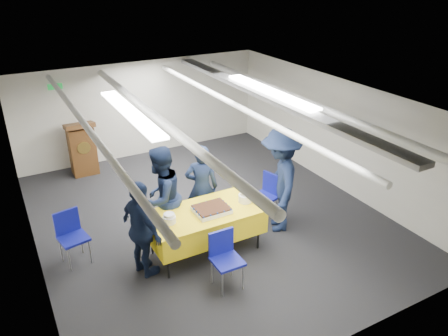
{
  "coord_description": "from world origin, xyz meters",
  "views": [
    {
      "loc": [
        -3.12,
        -6.38,
        4.39
      ],
      "look_at": [
        0.25,
        -0.2,
        1.05
      ],
      "focal_mm": 35.0,
      "sensor_mm": 36.0,
      "label": 1
    }
  ],
  "objects_px": {
    "chair_right": "(267,192)",
    "chair_left": "(71,232)",
    "chair_near": "(224,253)",
    "sailor_d": "(280,180)",
    "sailor_c": "(142,230)",
    "serving_table": "(205,222)",
    "sailor_a": "(202,187)",
    "podium": "(82,148)",
    "sheet_cake": "(212,209)",
    "sailor_b": "(161,198)"
  },
  "relations": [
    {
      "from": "sailor_d",
      "to": "chair_near",
      "type": "bearing_deg",
      "value": -31.9
    },
    {
      "from": "serving_table",
      "to": "chair_near",
      "type": "bearing_deg",
      "value": -97.23
    },
    {
      "from": "chair_near",
      "to": "chair_left",
      "type": "bearing_deg",
      "value": 138.21
    },
    {
      "from": "serving_table",
      "to": "sailor_a",
      "type": "height_order",
      "value": "sailor_a"
    },
    {
      "from": "chair_left",
      "to": "sailor_c",
      "type": "bearing_deg",
      "value": -44.19
    },
    {
      "from": "sailor_b",
      "to": "chair_near",
      "type": "bearing_deg",
      "value": 72.94
    },
    {
      "from": "sailor_a",
      "to": "chair_left",
      "type": "bearing_deg",
      "value": 20.2
    },
    {
      "from": "serving_table",
      "to": "sailor_c",
      "type": "height_order",
      "value": "sailor_c"
    },
    {
      "from": "sheet_cake",
      "to": "sailor_b",
      "type": "relative_size",
      "value": 0.32
    },
    {
      "from": "sheet_cake",
      "to": "chair_near",
      "type": "distance_m",
      "value": 0.85
    },
    {
      "from": "sheet_cake",
      "to": "sailor_d",
      "type": "distance_m",
      "value": 1.4
    },
    {
      "from": "sailor_b",
      "to": "sailor_d",
      "type": "bearing_deg",
      "value": 131.6
    },
    {
      "from": "sailor_b",
      "to": "sailor_d",
      "type": "distance_m",
      "value": 2.07
    },
    {
      "from": "chair_right",
      "to": "sailor_c",
      "type": "xyz_separation_m",
      "value": [
        -2.57,
        -0.49,
        0.26
      ]
    },
    {
      "from": "podium",
      "to": "sheet_cake",
      "type": "bearing_deg",
      "value": -73.96
    },
    {
      "from": "sailor_b",
      "to": "sailor_d",
      "type": "height_order",
      "value": "sailor_d"
    },
    {
      "from": "podium",
      "to": "sailor_a",
      "type": "relative_size",
      "value": 0.79
    },
    {
      "from": "chair_right",
      "to": "sailor_c",
      "type": "height_order",
      "value": "sailor_c"
    },
    {
      "from": "podium",
      "to": "sailor_b",
      "type": "height_order",
      "value": "sailor_b"
    },
    {
      "from": "serving_table",
      "to": "sailor_b",
      "type": "distance_m",
      "value": 0.83
    },
    {
      "from": "serving_table",
      "to": "sailor_b",
      "type": "bearing_deg",
      "value": 133.43
    },
    {
      "from": "sheet_cake",
      "to": "chair_left",
      "type": "bearing_deg",
      "value": 156.67
    },
    {
      "from": "chair_left",
      "to": "chair_near",
      "type": "bearing_deg",
      "value": -41.79
    },
    {
      "from": "podium",
      "to": "chair_left",
      "type": "relative_size",
      "value": 1.44
    },
    {
      "from": "serving_table",
      "to": "sheet_cake",
      "type": "height_order",
      "value": "sheet_cake"
    },
    {
      "from": "chair_near",
      "to": "sailor_d",
      "type": "relative_size",
      "value": 0.46
    },
    {
      "from": "chair_right",
      "to": "chair_left",
      "type": "bearing_deg",
      "value": 173.63
    },
    {
      "from": "chair_right",
      "to": "sailor_d",
      "type": "xyz_separation_m",
      "value": [
        -0.02,
        -0.4,
        0.42
      ]
    },
    {
      "from": "chair_right",
      "to": "sailor_d",
      "type": "height_order",
      "value": "sailor_d"
    },
    {
      "from": "chair_near",
      "to": "sailor_c",
      "type": "xyz_separation_m",
      "value": [
        -0.96,
        0.79,
        0.26
      ]
    },
    {
      "from": "chair_left",
      "to": "podium",
      "type": "bearing_deg",
      "value": 74.52
    },
    {
      "from": "chair_right",
      "to": "sailor_a",
      "type": "height_order",
      "value": "sailor_a"
    },
    {
      "from": "sailor_a",
      "to": "sailor_d",
      "type": "height_order",
      "value": "sailor_d"
    },
    {
      "from": "chair_near",
      "to": "chair_right",
      "type": "relative_size",
      "value": 1.0
    },
    {
      "from": "serving_table",
      "to": "podium",
      "type": "xyz_separation_m",
      "value": [
        -1.09,
        3.99,
        0.05
      ]
    },
    {
      "from": "serving_table",
      "to": "sailor_c",
      "type": "relative_size",
      "value": 1.17
    },
    {
      "from": "sailor_a",
      "to": "sailor_c",
      "type": "bearing_deg",
      "value": 52.35
    },
    {
      "from": "podium",
      "to": "sailor_a",
      "type": "distance_m",
      "value": 3.57
    },
    {
      "from": "serving_table",
      "to": "sheet_cake",
      "type": "distance_m",
      "value": 0.28
    },
    {
      "from": "podium",
      "to": "chair_right",
      "type": "xyz_separation_m",
      "value": [
        2.58,
        -3.57,
        -0.08
      ]
    },
    {
      "from": "serving_table",
      "to": "chair_near",
      "type": "relative_size",
      "value": 2.13
    },
    {
      "from": "podium",
      "to": "serving_table",
      "type": "bearing_deg",
      "value": -74.76
    },
    {
      "from": "sailor_a",
      "to": "chair_near",
      "type": "bearing_deg",
      "value": 98.61
    },
    {
      "from": "sailor_d",
      "to": "podium",
      "type": "bearing_deg",
      "value": -118.12
    },
    {
      "from": "sheet_cake",
      "to": "chair_right",
      "type": "height_order",
      "value": "chair_right"
    },
    {
      "from": "serving_table",
      "to": "sheet_cake",
      "type": "relative_size",
      "value": 3.31
    },
    {
      "from": "serving_table",
      "to": "podium",
      "type": "relative_size",
      "value": 1.48
    },
    {
      "from": "chair_left",
      "to": "sailor_b",
      "type": "distance_m",
      "value": 1.51
    },
    {
      "from": "chair_right",
      "to": "sailor_a",
      "type": "bearing_deg",
      "value": 166.9
    },
    {
      "from": "sheet_cake",
      "to": "podium",
      "type": "distance_m",
      "value": 4.24
    }
  ]
}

